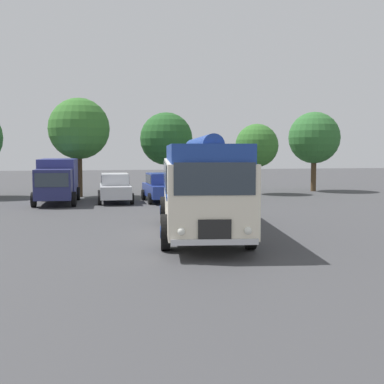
% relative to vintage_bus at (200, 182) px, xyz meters
% --- Properties ---
extents(ground_plane, '(120.00, 120.00, 0.00)m').
position_rel_vintage_bus_xyz_m(ground_plane, '(-0.49, 0.39, -1.89)').
color(ground_plane, '#3D3D3F').
extents(vintage_bus, '(3.88, 10.34, 3.49)m').
position_rel_vintage_bus_xyz_m(vintage_bus, '(0.00, 0.00, 0.00)').
color(vintage_bus, silver).
rests_on(vintage_bus, ground).
extents(car_near_left, '(2.04, 4.24, 1.66)m').
position_rel_vintage_bus_xyz_m(car_near_left, '(-2.34, 12.16, -1.05)').
color(car_near_left, '#B7BABF').
rests_on(car_near_left, ground).
extents(car_mid_left, '(2.06, 4.25, 1.66)m').
position_rel_vintage_bus_xyz_m(car_mid_left, '(0.34, 11.98, -1.05)').
color(car_mid_left, navy).
rests_on(car_mid_left, ground).
extents(car_mid_right, '(2.30, 4.36, 1.66)m').
position_rel_vintage_bus_xyz_m(car_mid_right, '(2.89, 11.67, -1.05)').
color(car_mid_right, navy).
rests_on(car_mid_right, ground).
extents(box_van, '(2.53, 5.85, 2.50)m').
position_rel_vintage_bus_xyz_m(box_van, '(-5.57, 12.49, -0.53)').
color(box_van, navy).
rests_on(box_van, ground).
extents(tree_left_of_centre, '(3.90, 3.90, 6.33)m').
position_rel_vintage_bus_xyz_m(tree_left_of_centre, '(-4.31, 16.28, 2.43)').
color(tree_left_of_centre, '#4C3823').
rests_on(tree_left_of_centre, ground).
extents(tree_centre, '(3.61, 3.61, 5.58)m').
position_rel_vintage_bus_xyz_m(tree_centre, '(1.54, 17.62, 1.87)').
color(tree_centre, '#4C3823').
rests_on(tree_centre, ground).
extents(tree_right_of_centre, '(2.93, 2.93, 4.78)m').
position_rel_vintage_bus_xyz_m(tree_right_of_centre, '(7.46, 16.01, 1.41)').
color(tree_right_of_centre, '#4C3823').
rests_on(tree_right_of_centre, ground).
extents(tree_far_right, '(3.73, 3.73, 5.76)m').
position_rel_vintage_bus_xyz_m(tree_far_right, '(12.38, 17.55, 2.04)').
color(tree_far_right, '#4C3823').
rests_on(tree_far_right, ground).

